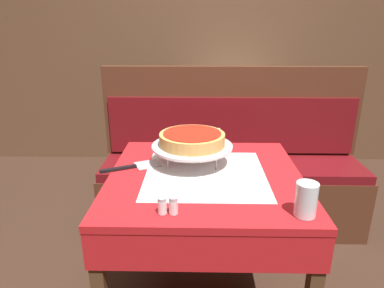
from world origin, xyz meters
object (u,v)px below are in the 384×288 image
(booth_bench, at_px, (231,180))
(pepper_shaker, at_px, (173,206))
(dining_table_rear, at_px, (236,110))
(salt_shaker, at_px, (162,206))
(napkin_holder, at_px, (211,137))
(condiment_caddy, at_px, (225,95))
(water_glass_near, at_px, (306,199))
(pizza_server, at_px, (134,166))
(deep_dish_pizza, at_px, (192,139))
(dining_table_front, at_px, (205,195))
(pizza_pan_stand, at_px, (192,147))

(booth_bench, relative_size, pepper_shaker, 28.44)
(dining_table_rear, distance_m, salt_shaker, 2.00)
(napkin_holder, xyz_separation_m, condiment_caddy, (0.16, 1.17, 0.00))
(condiment_caddy, bearing_deg, water_glass_near, -85.61)
(booth_bench, bearing_deg, pepper_shaker, -105.23)
(dining_table_rear, xyz_separation_m, pizza_server, (-0.63, -1.54, 0.10))
(deep_dish_pizza, relative_size, condiment_caddy, 1.64)
(dining_table_rear, bearing_deg, pizza_server, -112.27)
(dining_table_front, height_order, dining_table_rear, dining_table_front)
(dining_table_rear, bearing_deg, napkin_holder, -102.26)
(pizza_server, distance_m, salt_shaker, 0.44)
(water_glass_near, relative_size, condiment_caddy, 0.66)
(pizza_pan_stand, distance_m, condiment_caddy, 1.46)
(booth_bench, bearing_deg, pizza_pan_stand, -110.07)
(condiment_caddy, bearing_deg, pizza_server, -109.39)
(salt_shaker, relative_size, napkin_holder, 0.61)
(salt_shaker, bearing_deg, napkin_holder, 75.07)
(pizza_server, height_order, condiment_caddy, condiment_caddy)
(dining_table_front, relative_size, water_glass_near, 6.94)
(dining_table_rear, height_order, pizza_pan_stand, pizza_pan_stand)
(deep_dish_pizza, bearing_deg, dining_table_front, -61.44)
(pizza_server, xyz_separation_m, pepper_shaker, (0.21, -0.40, 0.03))
(pizza_server, relative_size, napkin_holder, 2.77)
(deep_dish_pizza, xyz_separation_m, pizza_server, (-0.27, -0.05, -0.12))
(napkin_holder, bearing_deg, pepper_shaker, -101.97)
(booth_bench, bearing_deg, condiment_caddy, 90.49)
(booth_bench, relative_size, pizza_pan_stand, 4.77)
(pizza_server, relative_size, condiment_caddy, 1.50)
(pizza_server, height_order, salt_shaker, salt_shaker)
(salt_shaker, height_order, pepper_shaker, pepper_shaker)
(napkin_holder, bearing_deg, dining_table_front, -95.32)
(dining_table_front, distance_m, pizza_server, 0.35)
(dining_table_rear, distance_m, water_glass_near, 1.95)
(dining_table_rear, bearing_deg, booth_bench, -97.47)
(pizza_pan_stand, distance_m, salt_shaker, 0.46)
(dining_table_front, bearing_deg, dining_table_rear, 79.35)
(pepper_shaker, bearing_deg, deep_dish_pizza, 82.89)
(dining_table_front, bearing_deg, booth_bench, 76.38)
(pizza_pan_stand, height_order, salt_shaker, pizza_pan_stand)
(pizza_server, bearing_deg, salt_shaker, -66.69)
(dining_table_rear, xyz_separation_m, pepper_shaker, (-0.42, -1.94, 0.13))
(pizza_server, bearing_deg, napkin_holder, 40.76)
(salt_shaker, bearing_deg, booth_bench, 72.98)
(booth_bench, xyz_separation_m, condiment_caddy, (-0.01, 0.73, 0.47))
(deep_dish_pizza, distance_m, salt_shaker, 0.47)
(dining_table_front, bearing_deg, napkin_holder, 84.68)
(dining_table_rear, xyz_separation_m, booth_bench, (-0.10, -0.78, -0.33))
(pizza_pan_stand, relative_size, napkin_holder, 3.77)
(dining_table_rear, xyz_separation_m, deep_dish_pizza, (-0.36, -1.50, 0.22))
(dining_table_front, relative_size, napkin_holder, 8.48)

